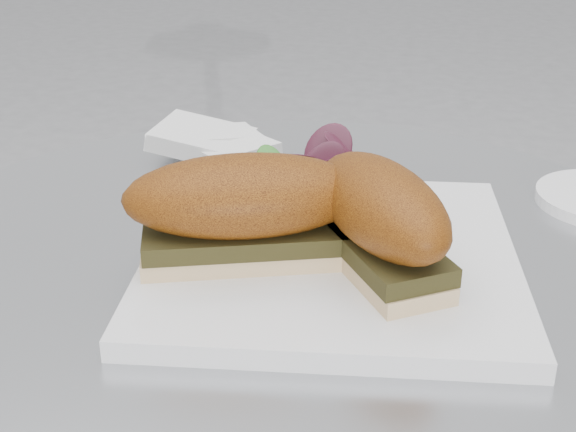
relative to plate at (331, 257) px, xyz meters
name	(u,v)px	position (x,y,z in m)	size (l,w,h in m)	color
plate	(331,257)	(0.00, 0.00, 0.00)	(0.28, 0.28, 0.02)	white
sandwich_left	(245,207)	(-0.06, -0.03, 0.05)	(0.19, 0.14, 0.08)	#D4B784
sandwich_right	(380,216)	(0.04, -0.02, 0.05)	(0.15, 0.17, 0.08)	#D4B784
salad	(317,179)	(-0.03, 0.07, 0.03)	(0.11, 0.11, 0.05)	#3C8C2E
napkin	(218,152)	(-0.16, 0.20, 0.00)	(0.12, 0.12, 0.02)	white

